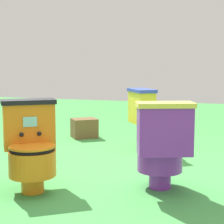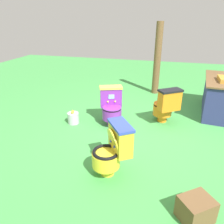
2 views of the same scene
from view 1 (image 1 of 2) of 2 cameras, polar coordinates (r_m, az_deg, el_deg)
The scene contains 5 objects.
ground at distance 3.63m, azimuth -0.88°, elevation -9.22°, with size 14.00×14.00×0.00m, color #429947.
toilet_orange at distance 3.23m, azimuth -11.71°, elevation -4.68°, with size 0.63×0.61×0.73m.
toilet_yellow at distance 4.63m, azimuth 5.53°, elevation -0.97°, with size 0.61×0.63×0.73m.
toilet_purple at distance 3.16m, azimuth 7.26°, elevation -4.84°, with size 0.60×0.55×0.73m.
small_crate at distance 5.44m, azimuth -4.05°, elevation -2.34°, with size 0.33×0.27×0.26m, color brown.
Camera 1 is at (-3.30, -1.13, 1.02)m, focal length 62.96 mm.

